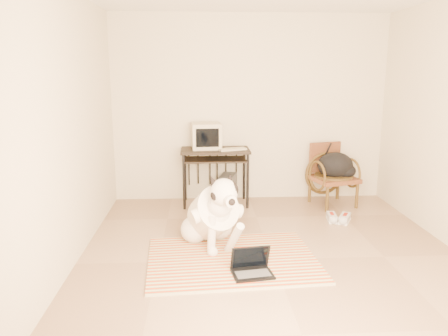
{
  "coord_description": "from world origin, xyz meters",
  "views": [
    {
      "loc": [
        -0.73,
        -4.15,
        1.91
      ],
      "look_at": [
        -0.48,
        0.37,
        0.89
      ],
      "focal_mm": 35.0,
      "sensor_mm": 36.0,
      "label": 1
    }
  ],
  "objects": [
    {
      "name": "sneaker_left",
      "position": [
        0.96,
        1.13,
        0.04
      ],
      "size": [
        0.14,
        0.28,
        0.09
      ],
      "color": "white",
      "rests_on": "floor"
    },
    {
      "name": "crt_monitor",
      "position": [
        -0.64,
        2.03,
        0.99
      ],
      "size": [
        0.43,
        0.42,
        0.36
      ],
      "color": "#C3B798",
      "rests_on": "computer_desk"
    },
    {
      "name": "dog",
      "position": [
        -0.6,
        0.37,
        0.36
      ],
      "size": [
        0.71,
        1.14,
        0.91
      ],
      "color": "white",
      "rests_on": "rug"
    },
    {
      "name": "rattan_chair",
      "position": [
        1.15,
        1.85,
        0.44
      ],
      "size": [
        0.71,
        0.69,
        0.88
      ],
      "color": "brown",
      "rests_on": "floor"
    },
    {
      "name": "wall_back",
      "position": [
        0.0,
        2.25,
        1.35
      ],
      "size": [
        4.5,
        0.0,
        4.5
      ],
      "primitive_type": "plane",
      "rotation": [
        1.57,
        0.0,
        0.0
      ],
      "color": "beige",
      "rests_on": "floor"
    },
    {
      "name": "backpack",
      "position": [
        1.2,
        1.79,
        0.58
      ],
      "size": [
        0.54,
        0.42,
        0.37
      ],
      "color": "black",
      "rests_on": "rattan_chair"
    },
    {
      "name": "wall_front",
      "position": [
        0.0,
        -2.25,
        1.35
      ],
      "size": [
        4.5,
        0.0,
        4.5
      ],
      "primitive_type": "plane",
      "rotation": [
        -1.57,
        0.0,
        0.0
      ],
      "color": "beige",
      "rests_on": "floor"
    },
    {
      "name": "floor",
      "position": [
        0.0,
        0.0,
        0.0
      ],
      "size": [
        4.5,
        4.5,
        0.0
      ],
      "primitive_type": "plane",
      "color": "#94755B",
      "rests_on": "ground"
    },
    {
      "name": "wall_left",
      "position": [
        -2.0,
        0.0,
        1.35
      ],
      "size": [
        0.0,
        4.5,
        4.5
      ],
      "primitive_type": "plane",
      "rotation": [
        1.57,
        0.0,
        1.57
      ],
      "color": "beige",
      "rests_on": "floor"
    },
    {
      "name": "pc_tower",
      "position": [
        -0.35,
        1.93,
        0.21
      ],
      "size": [
        0.3,
        0.49,
        0.43
      ],
      "color": "#4A4A4D",
      "rests_on": "floor"
    },
    {
      "name": "sneaker_right",
      "position": [
        1.11,
        1.08,
        0.04
      ],
      "size": [
        0.24,
        0.3,
        0.1
      ],
      "color": "white",
      "rests_on": "floor"
    },
    {
      "name": "rug",
      "position": [
        -0.42,
        0.01,
        0.01
      ],
      "size": [
        1.79,
        1.42,
        0.02
      ],
      "color": "red",
      "rests_on": "floor"
    },
    {
      "name": "desk_keyboard",
      "position": [
        -0.28,
        1.87,
        0.82
      ],
      "size": [
        0.42,
        0.26,
        0.03
      ],
      "primitive_type": "cube",
      "rotation": [
        0.0,
        0.0,
        0.32
      ],
      "color": "#C3B798",
      "rests_on": "computer_desk"
    },
    {
      "name": "computer_desk",
      "position": [
        -0.52,
        1.94,
        0.7
      ],
      "size": [
        0.97,
        0.54,
        0.81
      ],
      "color": "black",
      "rests_on": "floor"
    },
    {
      "name": "laptop",
      "position": [
        -0.26,
        -0.35,
        0.08
      ],
      "size": [
        0.41,
        0.32,
        0.26
      ],
      "color": "black",
      "rests_on": "rug"
    }
  ]
}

